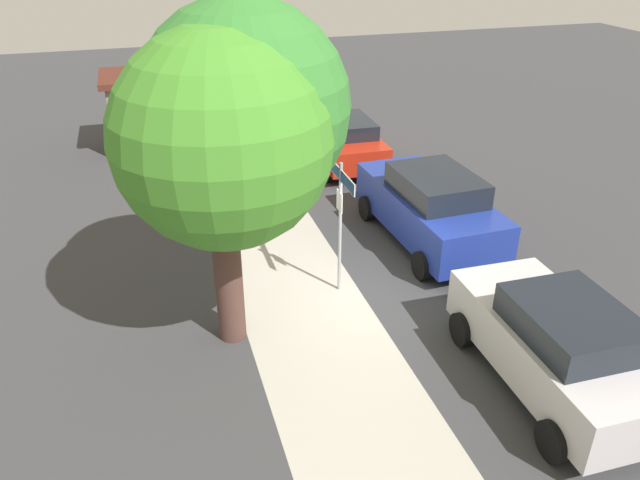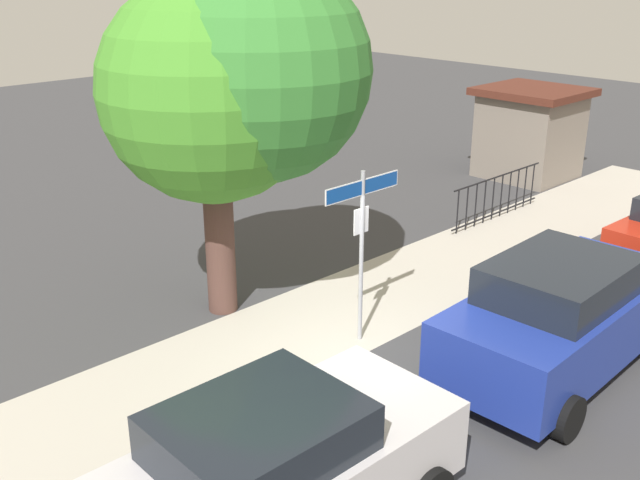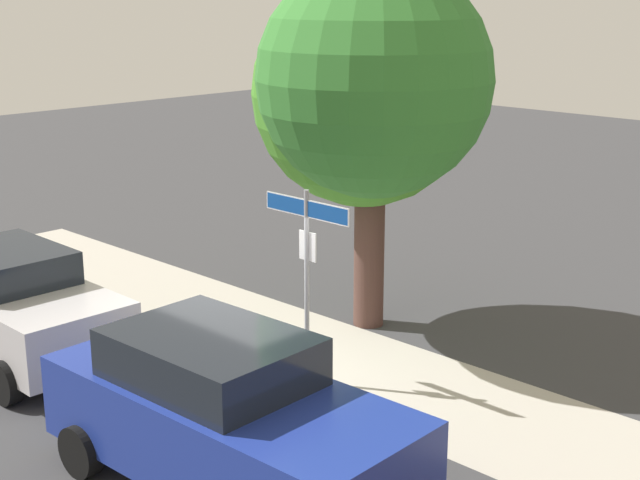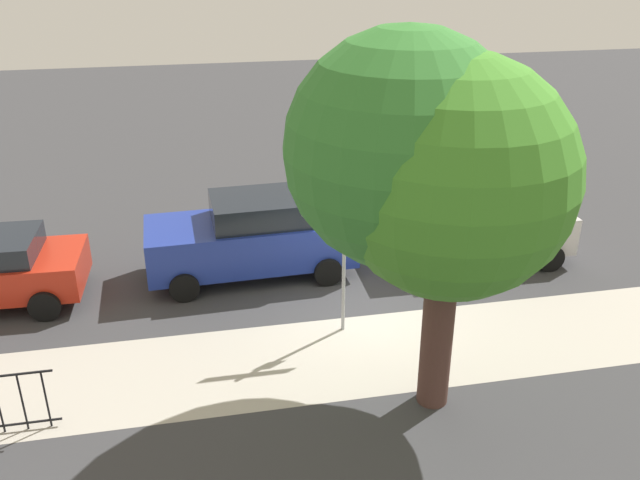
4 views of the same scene
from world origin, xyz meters
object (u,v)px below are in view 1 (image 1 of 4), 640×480
street_sign (340,201)px  car_red (342,139)px  car_blue (430,206)px  shade_tree (230,125)px  car_silver (558,344)px  utility_shed (146,110)px

street_sign → car_red: street_sign is taller
car_blue → car_red: (5.74, 0.27, -0.15)m
car_red → car_blue: bearing=-175.5°
street_sign → shade_tree: shade_tree is taller
car_silver → utility_shed: (14.47, 5.87, 0.42)m
utility_shed → street_sign: bearing=-162.1°
car_silver → car_blue: size_ratio=0.89×
street_sign → utility_shed: bearing=17.9°
shade_tree → street_sign: bearing=-71.2°
car_silver → utility_shed: bearing=23.0°
utility_shed → car_red: bearing=-119.7°
car_blue → car_silver: bearing=174.9°
shade_tree → car_blue: size_ratio=1.29×
car_blue → utility_shed: bearing=32.1°
shade_tree → car_blue: bearing=-66.0°
car_blue → utility_shed: utility_shed is taller
street_sign → car_red: (7.20, -2.49, -1.28)m
street_sign → utility_shed: street_sign is taller
shade_tree → car_silver: (-3.17, -4.67, -3.19)m
car_silver → car_blue: 5.39m
utility_shed → car_silver: bearing=-157.9°
car_silver → utility_shed: 15.63m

